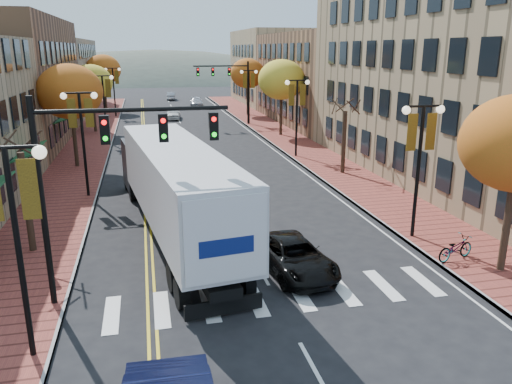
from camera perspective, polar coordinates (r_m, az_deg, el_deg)
ground at (r=16.12m, az=4.06°, el=-15.15°), size 200.00×200.00×0.00m
sidewalk_left at (r=46.67m, az=-18.57°, el=5.06°), size 4.00×85.00×0.15m
sidewalk_right at (r=48.22m, az=3.30°, el=6.20°), size 4.00×85.00×0.15m
building_left_far at (r=75.37m, az=-23.05°, el=12.13°), size 12.00×26.00×9.50m
building_right_near at (r=36.90m, az=25.82°, el=13.24°), size 15.00×28.00×15.00m
building_right_mid at (r=59.71m, az=9.83°, el=12.67°), size 15.00×24.00×10.00m
building_right_far at (r=80.45m, az=3.77°, el=14.05°), size 15.00×20.00×11.00m
tree_left_a at (r=22.57m, az=-24.71°, el=-1.10°), size 0.28×0.28×4.20m
tree_left_b at (r=37.60m, az=-20.50°, el=10.69°), size 4.48×4.48×7.21m
tree_left_c at (r=53.49m, az=-18.30°, el=11.79°), size 4.16×4.16×6.69m
tree_left_d at (r=71.39m, az=-17.06°, el=13.23°), size 4.61×4.61×7.42m
tree_right_b at (r=34.35m, az=10.00°, el=5.63°), size 0.28×0.28×4.20m
tree_right_c at (r=49.03m, az=2.91°, el=12.70°), size 4.48×4.48×7.21m
tree_right_d at (r=64.58m, az=-0.98°, el=13.40°), size 4.35×4.35×7.00m
lamp_left_a at (r=14.20m, az=-25.99°, el=-2.20°), size 1.96×0.36×6.05m
lamp_left_b at (r=29.65m, az=-19.31°, el=7.34°), size 1.96×0.36×6.05m
lamp_left_c at (r=47.46m, az=-17.03°, el=10.52°), size 1.96×0.36×6.05m
lamp_left_d at (r=65.38m, az=-15.98°, el=11.95°), size 1.96×0.36×6.05m
lamp_right_a at (r=22.76m, az=18.26°, el=5.02°), size 1.96×0.36×6.05m
lamp_right_b at (r=39.14m, az=4.70°, el=10.11°), size 1.96×0.36×6.05m
lamp_right_c at (r=56.52m, az=-0.81°, el=12.00°), size 1.96×0.36×6.05m
traffic_mast_near at (r=16.58m, az=-17.21°, el=3.44°), size 6.10×0.35×7.00m
traffic_mast_far at (r=56.09m, az=-2.89°, el=12.59°), size 6.10×0.34×7.00m
semi_truck at (r=23.02m, az=-9.60°, el=1.24°), size 5.05×17.55×4.33m
black_suv at (r=19.39m, az=4.39°, el=-7.35°), size 2.74×4.92×1.30m
car_far_white at (r=62.34m, az=-9.46°, el=8.85°), size 2.13×4.30×1.41m
car_far_silver at (r=76.02m, az=-6.83°, el=10.19°), size 2.10×4.58×1.30m
car_far_oncoming at (r=86.22m, az=-9.71°, el=10.77°), size 1.51×4.03×1.31m
bicycle at (r=21.66m, az=21.83°, el=-5.98°), size 1.97×1.15×0.98m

